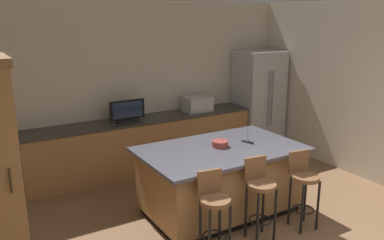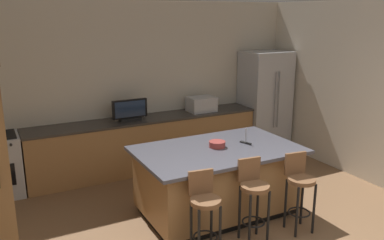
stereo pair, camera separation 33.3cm
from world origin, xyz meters
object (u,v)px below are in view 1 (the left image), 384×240
object	(u,v)px
kitchen_island	(220,179)
bar_stool_left	(214,207)
tv_remote	(247,142)
bar_stool_center	(260,192)
bar_stool_right	(303,183)
fruit_bowl	(220,144)
refrigerator	(258,100)
tv_monitor	(127,112)
microwave	(197,104)

from	to	relation	value
kitchen_island	bar_stool_left	world-z (taller)	bar_stool_left
kitchen_island	tv_remote	bearing A→B (deg)	0.24
bar_stool_center	tv_remote	xyz separation A→B (m)	(0.44, 0.81, 0.32)
bar_stool_center	bar_stool_right	bearing A→B (deg)	0.88
bar_stool_center	fruit_bowl	size ratio (longest dim) A/B	4.61
tv_remote	kitchen_island	bearing A→B (deg)	161.82
bar_stool_left	refrigerator	bearing A→B (deg)	50.87
tv_monitor	bar_stool_left	size ratio (longest dim) A/B	0.60
refrigerator	bar_stool_center	world-z (taller)	refrigerator
bar_stool_right	fruit_bowl	distance (m)	1.17
microwave	bar_stool_right	size ratio (longest dim) A/B	0.49
tv_remote	bar_stool_center	bearing A→B (deg)	-137.18
bar_stool_right	tv_remote	distance (m)	0.95
tv_monitor	bar_stool_left	distance (m)	2.75
microwave	bar_stool_center	distance (m)	2.90
fruit_bowl	bar_stool_right	bearing A→B (deg)	-55.27
refrigerator	fruit_bowl	bearing A→B (deg)	-139.93
bar_stool_right	tv_remote	size ratio (longest dim) A/B	5.78
bar_stool_center	kitchen_island	bearing A→B (deg)	96.14
kitchen_island	microwave	world-z (taller)	microwave
bar_stool_center	bar_stool_right	size ratio (longest dim) A/B	1.02
tv_monitor	bar_stool_center	bearing A→B (deg)	-78.26
refrigerator	bar_stool_left	bearing A→B (deg)	-136.62
tv_monitor	tv_remote	bearing A→B (deg)	-62.01
refrigerator	fruit_bowl	world-z (taller)	refrigerator
tv_monitor	bar_stool_right	world-z (taller)	tv_monitor
microwave	bar_stool_left	bearing A→B (deg)	-118.19
tv_monitor	fruit_bowl	size ratio (longest dim) A/B	2.70
kitchen_island	refrigerator	distance (m)	2.96
refrigerator	tv_monitor	bearing A→B (deg)	-179.80
bar_stool_left	fruit_bowl	xyz separation A→B (m)	(0.68, 0.87, 0.37)
bar_stool_left	fruit_bowl	world-z (taller)	fruit_bowl
bar_stool_left	bar_stool_right	size ratio (longest dim) A/B	1.00
refrigerator	fruit_bowl	size ratio (longest dim) A/B	8.92
microwave	fruit_bowl	world-z (taller)	microwave
tv_monitor	bar_stool_center	distance (m)	2.79
bar_stool_center	microwave	bearing A→B (deg)	79.30
microwave	tv_monitor	xyz separation A→B (m)	(-1.38, -0.05, 0.03)
bar_stool_right	tv_monitor	bearing A→B (deg)	120.72
bar_stool_center	tv_remote	size ratio (longest dim) A/B	5.91
microwave	bar_stool_right	bearing A→B (deg)	-93.32
refrigerator	tv_monitor	xyz separation A→B (m)	(-2.77, -0.01, 0.11)
microwave	bar_stool_center	size ratio (longest dim) A/B	0.48
tv_monitor	bar_stool_left	xyz separation A→B (m)	(-0.10, -2.70, -0.50)
refrigerator	bar_stool_right	xyz separation A→B (m)	(-1.56, -2.76, -0.38)
bar_stool_left	fruit_bowl	bearing A→B (deg)	59.51
kitchen_island	bar_stool_left	size ratio (longest dim) A/B	2.19
bar_stool_left	bar_stool_center	xyz separation A→B (m)	(0.66, 0.01, 0.02)
bar_stool_center	fruit_bowl	xyz separation A→B (m)	(0.02, 0.86, 0.35)
bar_stool_left	tv_remote	size ratio (longest dim) A/B	5.75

